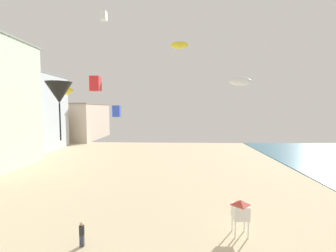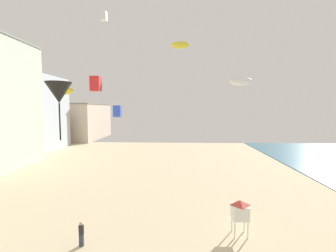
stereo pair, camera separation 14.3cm
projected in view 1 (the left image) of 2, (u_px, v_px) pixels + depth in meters
boardwalk_hotel_far at (29, 112)px, 49.75m from camera, size 11.76×12.46×16.52m
boardwalk_hotel_distant at (71, 121)px, 69.03m from camera, size 18.24×20.35×10.59m
kite_flyer at (82, 233)px, 14.91m from camera, size 0.34×0.34×1.64m
lifeguard_stand at (240, 210)px, 16.26m from camera, size 1.10×1.10×2.55m
kite_red_box at (96, 84)px, 21.90m from camera, size 0.91×0.91×1.42m
kite_yellow_parafoil at (180, 45)px, 34.00m from camera, size 2.71×0.75×1.05m
kite_white_box at (104, 16)px, 21.02m from camera, size 0.51×0.51×0.79m
kite_yellow_parafoil_2 at (62, 90)px, 21.80m from camera, size 2.15×0.60×0.84m
kite_white_parafoil at (240, 81)px, 27.03m from camera, size 2.62×0.73×1.02m
kite_blue_box at (117, 111)px, 34.59m from camera, size 1.10×1.10×1.73m
kite_black_delta at (59, 93)px, 15.02m from camera, size 1.71×1.71×3.88m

